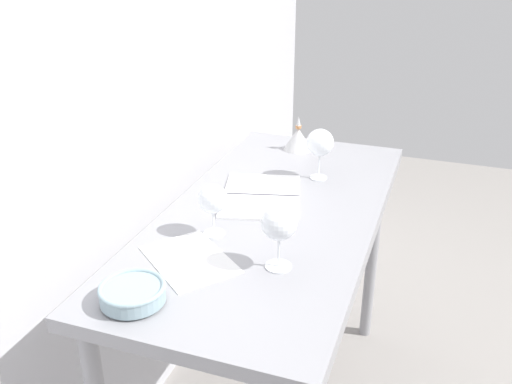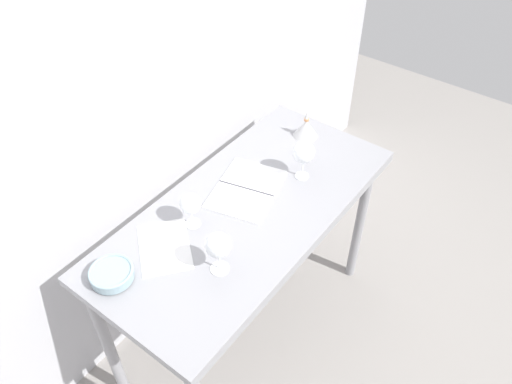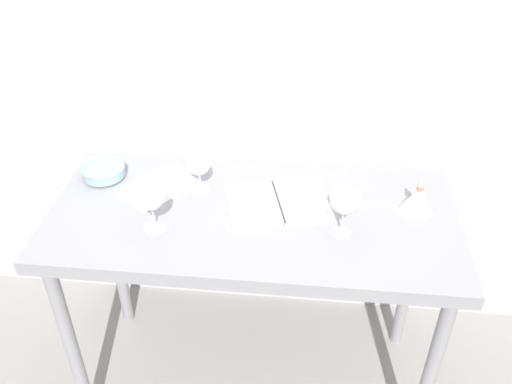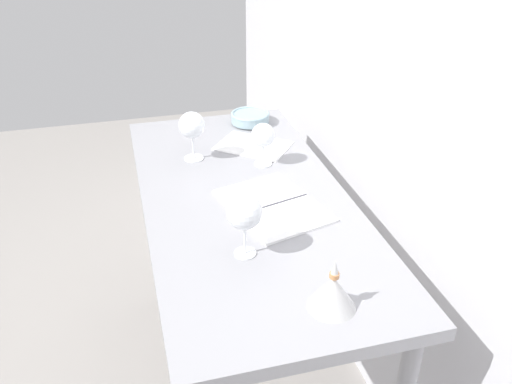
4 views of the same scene
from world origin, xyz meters
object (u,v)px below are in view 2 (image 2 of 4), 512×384
object	(u,v)px
open_notebook	(246,189)
tasting_bowl	(112,274)
wine_glass_near_right	(304,153)
tasting_sheet_upper	(165,247)
wine_glass_far_left	(190,204)
decanter_funnel	(306,128)
wine_glass_near_left	(218,246)

from	to	relation	value
open_notebook	tasting_bowl	world-z (taller)	tasting_bowl
wine_glass_near_right	tasting_bowl	xyz separation A→B (m)	(-0.88, 0.24, -0.10)
tasting_sheet_upper	open_notebook	bearing A→B (deg)	32.15
wine_glass_far_left	tasting_bowl	size ratio (longest dim) A/B	0.97
wine_glass_far_left	tasting_sheet_upper	distance (m)	0.19
tasting_sheet_upper	decanter_funnel	distance (m)	0.92
wine_glass_near_left	tasting_sheet_upper	xyz separation A→B (m)	(-0.05, 0.24, -0.13)
wine_glass_near_left	wine_glass_near_right	xyz separation A→B (m)	(0.61, 0.04, 0.00)
wine_glass_far_left	tasting_sheet_upper	size ratio (longest dim) A/B	0.59
wine_glass_near_left	tasting_sheet_upper	bearing A→B (deg)	101.39
wine_glass_far_left	open_notebook	bearing A→B (deg)	-9.43
wine_glass_near_right	tasting_sheet_upper	bearing A→B (deg)	163.52
wine_glass_near_right	tasting_sheet_upper	xyz separation A→B (m)	(-0.66, 0.20, -0.13)
wine_glass_near_right	decanter_funnel	distance (m)	0.31
open_notebook	decanter_funnel	size ratio (longest dim) A/B	2.90
wine_glass_near_left	wine_glass_near_right	world-z (taller)	wine_glass_near_right
wine_glass_far_left	tasting_bowl	distance (m)	0.39
wine_glass_near_right	wine_glass_far_left	bearing A→B (deg)	159.26
decanter_funnel	wine_glass_near_left	bearing A→B (deg)	-167.58
wine_glass_near_right	tasting_bowl	distance (m)	0.92
wine_glass_near_right	decanter_funnel	xyz separation A→B (m)	(0.26, 0.15, -0.09)
wine_glass_near_left	decanter_funnel	distance (m)	0.89
wine_glass_far_left	decanter_funnel	world-z (taller)	wine_glass_far_left
tasting_bowl	decanter_funnel	xyz separation A→B (m)	(1.14, -0.09, 0.02)
wine_glass_near_left	tasting_bowl	distance (m)	0.40
open_notebook	wine_glass_near_left	bearing A→B (deg)	-169.72
wine_glass_near_left	tasting_sheet_upper	distance (m)	0.27
open_notebook	wine_glass_near_right	bearing A→B (deg)	-48.22
wine_glass_near_left	wine_glass_near_right	bearing A→B (deg)	3.92
wine_glass_near_right	tasting_bowl	bearing A→B (deg)	164.77
tasting_sheet_upper	decanter_funnel	size ratio (longest dim) A/B	1.94
decanter_funnel	wine_glass_near_right	bearing A→B (deg)	-149.88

